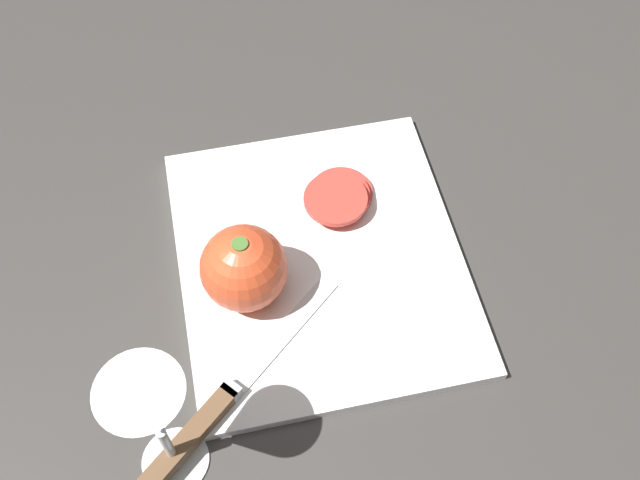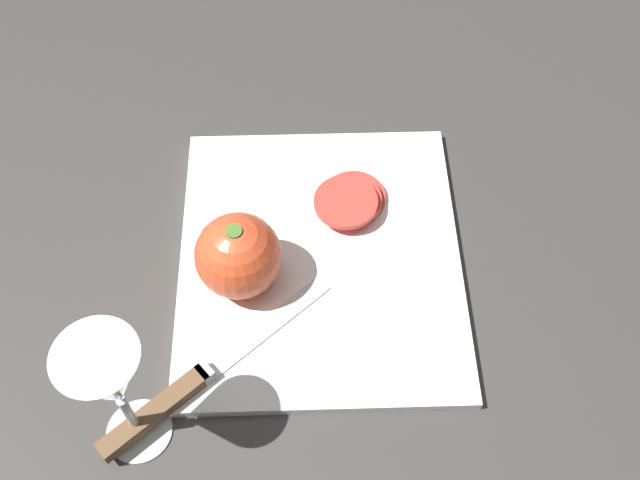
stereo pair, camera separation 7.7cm
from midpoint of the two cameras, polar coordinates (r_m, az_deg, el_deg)
The scene contains 6 objects.
ground_plane at distance 0.85m, azimuth -4.16°, elevation 2.93°, with size 3.00×3.00×0.00m, color #383533.
cutting_board at distance 0.80m, azimuth -2.75°, elevation -1.62°, with size 0.34×0.30×0.01m.
wine_glass at distance 0.62m, azimuth -16.25°, elevation -13.05°, with size 0.07×0.07×0.17m.
whole_tomato at distance 0.74m, azimuth -8.78°, elevation -2.36°, with size 0.09×0.09×0.09m.
knife at distance 0.72m, azimuth -11.63°, elevation -13.37°, with size 0.19×0.22×0.01m.
tomato_slice_stack_near at distance 0.82m, azimuth -1.25°, elevation 3.17°, with size 0.09×0.08×0.02m.
Camera 1 is at (0.50, -0.08, 0.68)m, focal length 42.00 mm.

